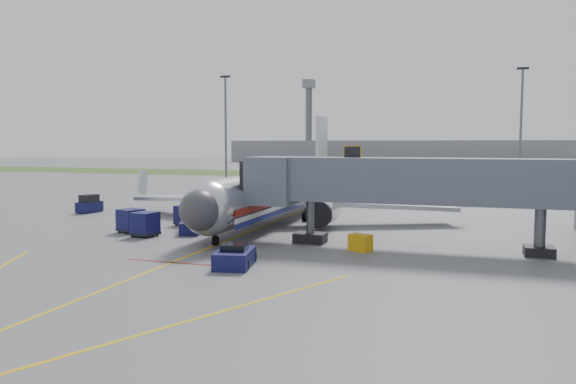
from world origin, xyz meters
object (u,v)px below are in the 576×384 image
(pushback_tug, at_px, (235,257))
(belt_loader, at_px, (191,225))
(baggage_tug, at_px, (89,205))
(airliner, at_px, (278,192))
(ramp_worker, at_px, (185,215))

(pushback_tug, xyz_separation_m, belt_loader, (-8.29, 10.36, 0.01))
(belt_loader, bearing_deg, pushback_tug, -51.35)
(baggage_tug, bearing_deg, pushback_tug, -37.50)
(airliner, distance_m, belt_loader, 9.95)
(airliner, relative_size, baggage_tug, 13.04)
(baggage_tug, xyz_separation_m, ramp_worker, (13.73, -5.19, 0.07))
(airliner, distance_m, baggage_tug, 20.33)
(airliner, bearing_deg, ramp_worker, -138.90)
(pushback_tug, bearing_deg, airliner, 101.82)
(pushback_tug, distance_m, baggage_tug, 30.55)
(pushback_tug, relative_size, baggage_tug, 1.28)
(airliner, height_order, baggage_tug, airliner)
(airliner, height_order, pushback_tug, airliner)
(airliner, bearing_deg, baggage_tug, -178.59)
(pushback_tug, bearing_deg, belt_loader, 128.65)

